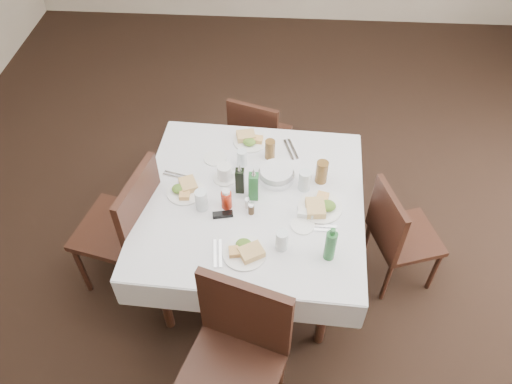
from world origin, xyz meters
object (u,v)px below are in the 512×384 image
oil_cruet_dark (240,180)px  oil_cruet_green (254,185)px  water_s (282,240)px  water_n (242,158)px  chair_south (237,352)px  water_e (305,180)px  chair_east (397,232)px  chair_north (257,136)px  dining_table (252,207)px  chair_west (128,224)px  green_bottle (330,245)px  coffee_mug (225,173)px  water_w (201,200)px  bread_basket (276,174)px  ketchup_bottle (226,199)px

oil_cruet_dark → oil_cruet_green: 0.10m
water_s → water_n: bearing=112.9°
chair_south → oil_cruet_dark: chair_south is taller
water_e → chair_east: bearing=-8.0°
chair_north → oil_cruet_green: 0.99m
water_n → dining_table: bearing=-74.1°
water_e → oil_cruet_green: oil_cruet_green is taller
chair_west → water_s: size_ratio=7.85×
water_e → green_bottle: green_bottle is taller
water_s → green_bottle: size_ratio=0.55×
chair_south → coffee_mug: bearing=98.8°
coffee_mug → water_n: bearing=54.0°
dining_table → oil_cruet_green: oil_cruet_green is taller
water_w → water_s: bearing=-28.7°
oil_cruet_green → green_bottle: size_ratio=1.03×
green_bottle → water_e: bearing=104.7°
oil_cruet_green → water_n: bearing=108.4°
coffee_mug → chair_east: bearing=-7.1°
chair_north → water_s: bearing=-80.5°
dining_table → green_bottle: bearing=-42.0°
bread_basket → coffee_mug: size_ratio=1.41×
water_e → green_bottle: bearing=-75.3°
water_n → oil_cruet_dark: bearing=-88.3°
water_s → green_bottle: green_bottle is taller
ketchup_bottle → water_w: bearing=-172.2°
water_n → ketchup_bottle: size_ratio=0.86×
water_s → coffee_mug: bearing=125.6°
water_n → water_e: water_e is taller
chair_north → oil_cruet_dark: (-0.05, -0.86, 0.38)m
chair_west → ketchup_bottle: 0.67m
dining_table → chair_west: bearing=-172.6°
bread_basket → chair_south: bearing=-98.2°
water_e → oil_cruet_dark: oil_cruet_dark is taller
chair_north → green_bottle: size_ratio=3.52×
water_n → water_e: 0.44m
chair_east → water_e: (-0.61, 0.09, 0.35)m
water_e → coffee_mug: size_ratio=0.84×
chair_east → water_e: bearing=172.0°
chair_south → ketchup_bottle: bearing=98.9°
oil_cruet_dark → dining_table: bearing=-38.4°
chair_north → oil_cruet_dark: oil_cruet_dark is taller
ketchup_bottle → coffee_mug: bearing=98.3°
water_e → dining_table: bearing=-161.6°
water_s → water_w: water_w is taller
chair_east → water_w: size_ratio=6.22×
water_w → oil_cruet_green: 0.32m
water_w → green_bottle: green_bottle is taller
water_n → bread_basket: 0.25m
chair_east → chair_west: (-1.70, -0.12, 0.09)m
dining_table → water_w: 0.34m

